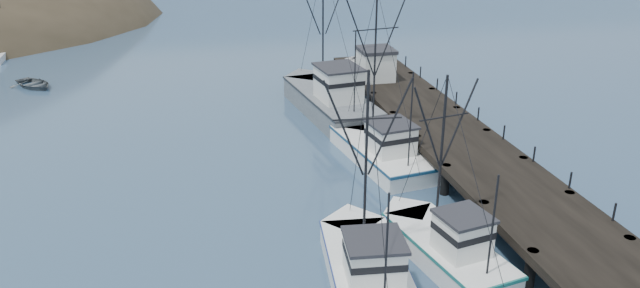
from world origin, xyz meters
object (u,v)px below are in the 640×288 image
object	(u,v)px
pier	(452,137)
trawler_mid	(367,268)
trawler_far	(379,149)
pier_shed	(376,64)
work_vessel	(329,99)
motorboat	(35,87)
trawler_near	(444,246)
pickup_truck	(370,62)

from	to	relation	value
pier	trawler_mid	xyz separation A→B (m)	(-10.07, -12.94, -0.87)
trawler_mid	trawler_far	world-z (taller)	trawler_far
pier	pier_shed	bearing A→B (deg)	95.12
work_vessel	motorboat	bearing A→B (deg)	152.40
trawler_near	trawler_far	bearing A→B (deg)	86.89
pier	trawler_mid	distance (m)	16.42
trawler_far	pier_shed	size ratio (longest dim) A/B	3.74
trawler_mid	pier_shed	world-z (taller)	trawler_mid
trawler_mid	motorboat	distance (m)	43.78
pier	pickup_truck	world-z (taller)	pickup_truck
pier_shed	trawler_mid	bearing A→B (deg)	-108.31
pickup_truck	trawler_far	bearing A→B (deg)	163.00
trawler_near	work_vessel	bearing A→B (deg)	90.93
trawler_far	pickup_truck	xyz separation A→B (m)	(4.31, 16.23, 1.84)
work_vessel	pickup_truck	bearing A→B (deg)	47.33
pier	work_vessel	xyz separation A→B (m)	(-6.03, 11.44, -0.46)
trawler_near	pier_shed	xyz separation A→B (m)	(4.42, 25.74, 2.60)
trawler_near	pier	bearing A→B (deg)	64.70
pier	trawler_near	bearing A→B (deg)	-115.30
trawler_far	trawler_mid	bearing A→B (deg)	-110.12
pier	pickup_truck	distance (m)	17.33
work_vessel	pier	bearing A→B (deg)	-62.19
trawler_far	work_vessel	world-z (taller)	work_vessel
trawler_mid	pickup_truck	bearing A→B (deg)	72.66
pier	trawler_far	world-z (taller)	trawler_far
work_vessel	pier_shed	xyz separation A→B (m)	(4.80, 2.34, 2.19)
pier	motorboat	distance (m)	40.58
pier	pier_shed	distance (m)	13.94
trawler_far	motorboat	xyz separation A→B (m)	(-26.99, 23.93, -0.82)
work_vessel	pickup_truck	xyz separation A→B (m)	(5.39, 5.85, 1.43)
trawler_far	pickup_truck	distance (m)	16.89
pier_shed	motorboat	world-z (taller)	pier_shed
trawler_mid	motorboat	world-z (taller)	trawler_mid
pier	pickup_truck	xyz separation A→B (m)	(-0.64, 17.29, 0.97)
pier	trawler_mid	bearing A→B (deg)	-127.90
trawler_mid	trawler_far	xyz separation A→B (m)	(5.13, 14.00, 0.00)
trawler_mid	work_vessel	size ratio (longest dim) A/B	0.72
pier	trawler_far	xyz separation A→B (m)	(-4.95, 1.06, -0.87)
trawler_near	pier_shed	size ratio (longest dim) A/B	3.11
trawler_mid	pickup_truck	distance (m)	31.72
work_vessel	pier_shed	world-z (taller)	work_vessel
trawler_near	motorboat	world-z (taller)	trawler_near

